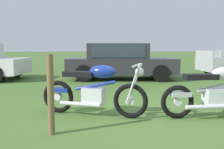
# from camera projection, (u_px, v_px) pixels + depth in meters

# --- Properties ---
(ground_plane) EXTENTS (120.00, 120.00, 0.00)m
(ground_plane) POSITION_uv_depth(u_px,v_px,m) (155.00, 114.00, 5.01)
(ground_plane) COLOR #476B2D
(motorcycle_blue) EXTENTS (2.02, 0.97, 1.02)m
(motorcycle_blue) POSITION_uv_depth(u_px,v_px,m) (94.00, 90.00, 4.84)
(motorcycle_blue) COLOR black
(motorcycle_blue) RESTS_ON ground
(motorcycle_silver) EXTENTS (2.03, 0.64, 1.02)m
(motorcycle_silver) POSITION_uv_depth(u_px,v_px,m) (216.00, 92.00, 4.71)
(motorcycle_silver) COLOR black
(motorcycle_silver) RESTS_ON ground
(car_charcoal) EXTENTS (4.36, 2.12, 1.43)m
(car_charcoal) POSITION_uv_depth(u_px,v_px,m) (120.00, 59.00, 10.22)
(car_charcoal) COLOR #2D2D33
(car_charcoal) RESTS_ON ground
(fence_post_wooden) EXTENTS (0.10, 0.10, 1.21)m
(fence_post_wooden) POSITION_uv_depth(u_px,v_px,m) (51.00, 95.00, 3.77)
(fence_post_wooden) COLOR brown
(fence_post_wooden) RESTS_ON ground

